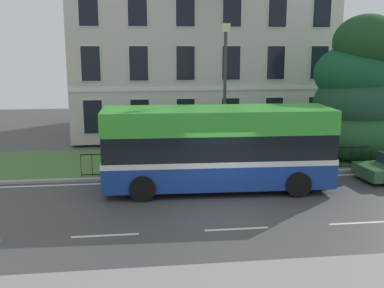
{
  "coord_description": "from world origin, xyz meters",
  "views": [
    {
      "loc": [
        -3.07,
        -15.04,
        5.52
      ],
      "look_at": [
        -0.57,
        4.65,
        1.35
      ],
      "focal_mm": 43.59,
      "sensor_mm": 36.0,
      "label": 1
    }
  ],
  "objects_px": {
    "georgian_townhouse": "(196,42)",
    "street_lamp_post": "(225,87)",
    "litter_bin": "(283,154)",
    "evergreen_tree": "(356,100)",
    "single_decker_bus": "(217,147)"
  },
  "relations": [
    {
      "from": "evergreen_tree",
      "to": "single_decker_bus",
      "type": "distance_m",
      "value": 9.24
    },
    {
      "from": "georgian_townhouse",
      "to": "street_lamp_post",
      "type": "xyz_separation_m",
      "value": [
        -0.22,
        -10.96,
        -1.99
      ]
    },
    {
      "from": "georgian_townhouse",
      "to": "litter_bin",
      "type": "xyz_separation_m",
      "value": [
        2.56,
        -10.86,
        -5.1
      ]
    },
    {
      "from": "evergreen_tree",
      "to": "single_decker_bus",
      "type": "bearing_deg",
      "value": -149.18
    },
    {
      "from": "georgian_townhouse",
      "to": "evergreen_tree",
      "type": "relative_size",
      "value": 2.17
    },
    {
      "from": "georgian_townhouse",
      "to": "litter_bin",
      "type": "distance_m",
      "value": 12.26
    },
    {
      "from": "single_decker_bus",
      "to": "street_lamp_post",
      "type": "height_order",
      "value": "street_lamp_post"
    },
    {
      "from": "street_lamp_post",
      "to": "litter_bin",
      "type": "xyz_separation_m",
      "value": [
        2.78,
        0.1,
        -3.1
      ]
    },
    {
      "from": "litter_bin",
      "to": "single_decker_bus",
      "type": "bearing_deg",
      "value": -141.91
    },
    {
      "from": "georgian_townhouse",
      "to": "evergreen_tree",
      "type": "height_order",
      "value": "georgian_townhouse"
    },
    {
      "from": "street_lamp_post",
      "to": "litter_bin",
      "type": "bearing_deg",
      "value": 2.03
    },
    {
      "from": "georgian_townhouse",
      "to": "street_lamp_post",
      "type": "bearing_deg",
      "value": -91.16
    },
    {
      "from": "single_decker_bus",
      "to": "litter_bin",
      "type": "bearing_deg",
      "value": 40.12
    },
    {
      "from": "single_decker_bus",
      "to": "litter_bin",
      "type": "xyz_separation_m",
      "value": [
        3.58,
        2.81,
        -1.01
      ]
    },
    {
      "from": "litter_bin",
      "to": "evergreen_tree",
      "type": "bearing_deg",
      "value": 23.76
    }
  ]
}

